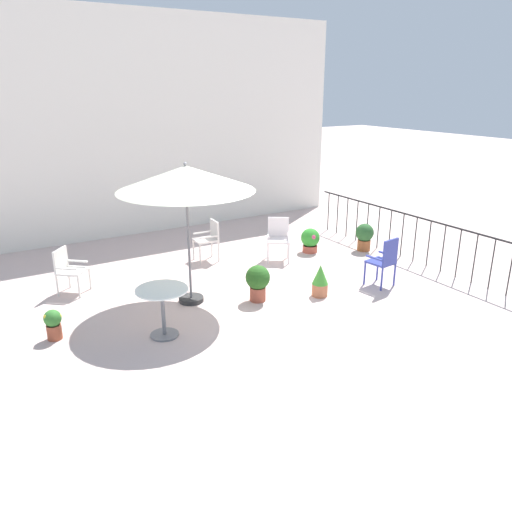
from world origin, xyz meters
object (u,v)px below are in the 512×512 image
at_px(cafe_table_0, 163,303).
at_px(patio_chair_2, 385,259).
at_px(potted_plant_2, 53,323).
at_px(potted_plant_5, 279,228).
at_px(patio_chair_1, 209,237).
at_px(patio_chair_0, 68,268).
at_px(potted_plant_1, 364,236).
at_px(patio_chair_3, 278,236).
at_px(potted_plant_3, 258,281).
at_px(potted_plant_0, 320,280).
at_px(potted_plant_4, 310,240).
at_px(patio_umbrella_0, 186,179).

distance_m(cafe_table_0, patio_chair_2, 4.33).
height_order(potted_plant_2, potted_plant_5, potted_plant_2).
bearing_deg(potted_plant_5, patio_chair_1, -165.31).
distance_m(patio_chair_1, patio_chair_2, 3.78).
height_order(patio_chair_0, potted_plant_1, patio_chair_0).
bearing_deg(patio_chair_3, potted_plant_2, -165.08).
bearing_deg(potted_plant_2, potted_plant_1, 6.60).
relative_size(cafe_table_0, potted_plant_5, 1.68).
height_order(cafe_table_0, potted_plant_3, cafe_table_0).
bearing_deg(patio_chair_2, patio_chair_0, 151.78).
bearing_deg(potted_plant_0, potted_plant_4, 57.03).
distance_m(patio_umbrella_0, patio_chair_3, 3.27).
relative_size(patio_chair_0, potted_plant_1, 1.32).
distance_m(patio_chair_0, patio_chair_2, 5.89).
height_order(patio_umbrella_0, patio_chair_0, patio_umbrella_0).
height_order(potted_plant_2, potted_plant_3, potted_plant_3).
bearing_deg(patio_chair_3, patio_umbrella_0, -156.91).
bearing_deg(potted_plant_3, patio_chair_0, 142.83).
bearing_deg(potted_plant_3, patio_chair_3, 47.39).
xyz_separation_m(patio_chair_3, potted_plant_2, (-4.95, -1.32, -0.28)).
distance_m(patio_chair_3, potted_plant_5, 1.63).
xyz_separation_m(patio_umbrella_0, patio_chair_3, (2.59, 1.10, -1.66)).
height_order(patio_chair_2, potted_plant_5, patio_chair_2).
xyz_separation_m(potted_plant_0, potted_plant_3, (-1.08, 0.40, 0.08)).
relative_size(patio_chair_0, potted_plant_2, 1.77).
relative_size(potted_plant_1, potted_plant_4, 1.14).
height_order(patio_chair_3, potted_plant_1, patio_chair_3).
xyz_separation_m(patio_chair_3, potted_plant_3, (-1.55, -1.69, -0.16)).
bearing_deg(potted_plant_3, potted_plant_4, 35.01).
height_order(potted_plant_2, potted_plant_4, potted_plant_4).
relative_size(potted_plant_2, potted_plant_4, 0.85).
bearing_deg(potted_plant_4, patio_chair_1, 162.52).
relative_size(patio_chair_1, potted_plant_3, 1.33).
xyz_separation_m(patio_chair_2, potted_plant_2, (-5.79, 1.04, -0.30)).
height_order(patio_chair_0, potted_plant_2, patio_chair_0).
height_order(patio_chair_1, potted_plant_5, patio_chair_1).
height_order(patio_chair_0, potted_plant_4, patio_chair_0).
xyz_separation_m(patio_umbrella_0, patio_chair_1, (1.27, 1.85, -1.67)).
xyz_separation_m(patio_chair_0, potted_plant_2, (-0.60, -1.75, -0.23)).
bearing_deg(potted_plant_0, potted_plant_2, 170.17).
relative_size(patio_chair_1, potted_plant_1, 1.38).
distance_m(potted_plant_1, potted_plant_3, 3.81).
relative_size(potted_plant_4, potted_plant_5, 1.19).
xyz_separation_m(patio_umbrella_0, cafe_table_0, (-0.89, -0.98, -1.65)).
distance_m(patio_chair_0, potted_plant_5, 5.34).
height_order(potted_plant_0, potted_plant_2, potted_plant_0).
distance_m(potted_plant_0, potted_plant_3, 1.16).
relative_size(patio_umbrella_0, potted_plant_5, 5.25).
bearing_deg(patio_umbrella_0, potted_plant_3, -29.43).
relative_size(cafe_table_0, potted_plant_2, 1.66).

